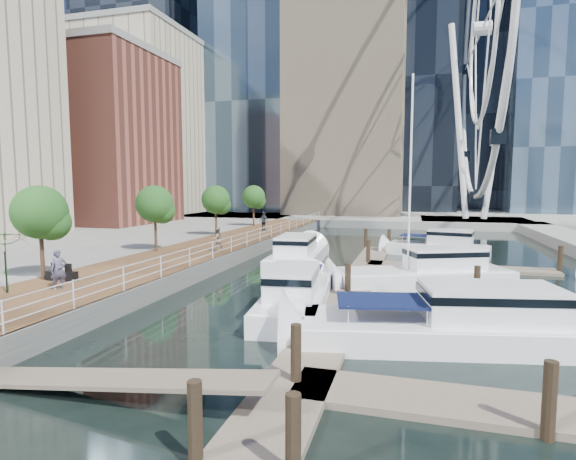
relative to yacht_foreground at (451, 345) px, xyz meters
The scene contains 15 objects.
ground 7.88m from the yacht_foreground, 160.01° to the right, with size 520.00×520.00×0.00m, color black.
boardwalk 20.51m from the yacht_foreground, 143.12° to the left, with size 6.00×60.00×1.00m, color brown.
seawall 18.20m from the yacht_foreground, 137.44° to the left, with size 0.25×60.00×1.00m, color #595954.
land_far 99.58m from the yacht_foreground, 94.26° to the left, with size 200.00×114.00×1.00m, color gray.
pier 49.75m from the yacht_foreground, 82.38° to the left, with size 14.00×12.00×1.00m, color gray.
railing 18.33m from the yacht_foreground, 137.65° to the left, with size 0.10×60.00×1.05m, color white, non-canonical shape.
floating_docks 7.32m from the yacht_foreground, 85.58° to the left, with size 16.00×34.00×2.60m.
midrise_condos 49.40m from the yacht_foreground, 149.51° to the left, with size 19.00×67.00×28.00m.
ferris_wheel 56.09m from the yacht_foreground, 82.38° to the left, with size 5.80×45.60×47.80m.
street_trees 22.36m from the yacht_foreground, 148.98° to the left, with size 2.60×42.60×4.60m.
yacht_foreground is the anchor object (origin of this frame).
pedestrian_near 16.49m from the yacht_foreground, behind, with size 0.65×0.43×1.78m, color #4D4D66.
pedestrian_mid 19.08m from the yacht_foreground, 139.86° to the left, with size 0.82×0.64×1.68m, color gray.
pedestrian_far 31.00m from the yacht_foreground, 121.06° to the left, with size 1.14×0.47×1.94m, color #30343C.
moored_yachts 8.78m from the yacht_foreground, 90.85° to the left, with size 25.13×35.63×11.50m.
Camera 1 is at (6.04, -13.59, 5.60)m, focal length 28.00 mm.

